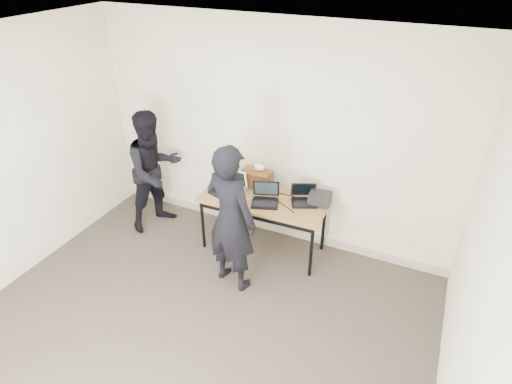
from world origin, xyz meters
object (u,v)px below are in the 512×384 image
Objects in this scene: leather_satchel at (257,178)px; person_typist at (231,219)px; equipment_box at (320,198)px; laptop_beige at (230,188)px; laptop_right at (304,198)px; desk at (263,204)px; person_observer at (155,171)px; laptop_center at (265,198)px.

person_typist is at bearing -81.53° from leather_satchel.
laptop_beige is at bearing -169.07° from equipment_box.
laptop_right reaches higher than equipment_box.
desk is 4.02× the size of laptop_right.
leather_satchel is at bearing 126.43° from desk.
laptop_right is at bearing 17.12° from desk.
desk is 0.90× the size of person_typist.
person_observer is at bearing -10.69° from person_typist.
laptop_center is 1.54m from person_observer.
laptop_right is 0.64m from leather_satchel.
leather_satchel is at bearing -55.56° from person_observer.
laptop_beige is 1.49× the size of equipment_box.
laptop_center is 0.63m from equipment_box.
person_observer is (-1.94, -0.22, 0.03)m from laptop_right.
person_observer is (-1.49, -0.06, 0.14)m from desk.
leather_satchel is (-0.18, 0.23, 0.19)m from desk.
laptop_beige is 0.35m from leather_satchel.
laptop_beige reaches higher than leather_satchel.
equipment_box is at bearing -12.58° from laptop_right.
laptop_beige is (-0.43, -0.01, 0.11)m from desk.
laptop_center is 0.45m from laptop_right.
desk is 4.18× the size of leather_satchel.
laptop_right is at bearing -109.07° from person_typist.
laptop_beige is 0.93× the size of laptop_center.
desk is 3.93× the size of laptop_center.
desk is 4.24× the size of laptop_beige.
laptop_center is at bearing -47.99° from leather_satchel.
person_observer reaches higher than laptop_beige.
laptop_center is (0.05, -0.04, 0.11)m from desk.
person_observer is (-1.43, 0.62, -0.05)m from person_typist.
person_observer is (-2.12, -0.25, 0.01)m from equipment_box.
laptop_beige is at bearing 158.52° from laptop_center.
laptop_beige reaches higher than desk.
laptop_center is 0.66m from person_typist.
laptop_center is 1.02× the size of laptop_right.
laptop_beige reaches higher than laptop_center.
person_typist is at bearing -97.56° from desk.
laptop_beige is 1.08m from equipment_box.
desk is 6.34× the size of equipment_box.
laptop_beige is at bearing -48.86° from person_typist.
laptop_center is at bearing -178.70° from laptop_right.
desk is 0.71m from person_typist.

